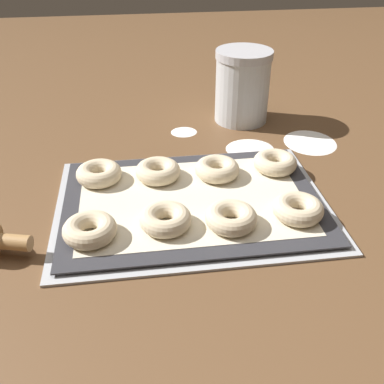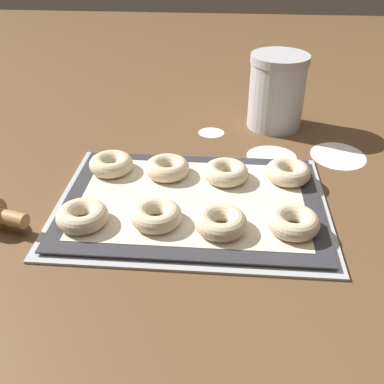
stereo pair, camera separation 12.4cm
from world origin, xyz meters
TOP-DOWN VIEW (x-y plane):
  - ground_plane at (0.00, 0.00)m, footprint 2.80×2.80m
  - baking_tray at (-0.01, -0.02)m, footprint 0.42×0.31m
  - baking_mat at (-0.01, -0.02)m, footprint 0.40×0.28m
  - bagel_front_far_left at (-0.16, -0.09)m, footprint 0.07×0.07m
  - bagel_front_mid_left at (-0.05, -0.08)m, footprint 0.07×0.07m
  - bagel_front_mid_right at (0.04, -0.09)m, footprint 0.07×0.07m
  - bagel_front_far_right at (0.14, -0.08)m, footprint 0.07×0.07m
  - bagel_back_far_left at (-0.15, 0.06)m, footprint 0.07×0.07m
  - bagel_back_mid_left at (-0.05, 0.06)m, footprint 0.07×0.07m
  - bagel_back_mid_right at (0.04, 0.05)m, footprint 0.07×0.07m
  - bagel_back_far_right at (0.15, 0.06)m, footprint 0.07×0.07m
  - flour_canister at (0.14, 0.29)m, footprint 0.12×0.12m
  - flour_patch_near at (0.13, 0.16)m, footprint 0.09×0.08m
  - flour_patch_far at (0.25, 0.17)m, footprint 0.10×0.11m
  - flour_patch_side at (0.01, 0.25)m, footprint 0.05×0.05m

SIDE VIEW (x-z plane):
  - ground_plane at x=0.00m, z-range 0.00..0.00m
  - flour_patch_near at x=0.13m, z-range 0.00..0.00m
  - flour_patch_far at x=0.25m, z-range 0.00..0.00m
  - flour_patch_side at x=0.01m, z-range 0.00..0.00m
  - baking_tray at x=-0.01m, z-range 0.00..0.01m
  - baking_mat at x=-0.01m, z-range 0.01..0.01m
  - bagel_front_far_left at x=-0.16m, z-range 0.01..0.04m
  - bagel_front_mid_left at x=-0.05m, z-range 0.01..0.04m
  - bagel_front_mid_right at x=0.04m, z-range 0.01..0.04m
  - bagel_front_far_right at x=0.14m, z-range 0.01..0.04m
  - bagel_back_far_left at x=-0.15m, z-range 0.01..0.04m
  - bagel_back_mid_left at x=-0.05m, z-range 0.01..0.04m
  - bagel_back_mid_right at x=0.04m, z-range 0.01..0.04m
  - bagel_back_far_right at x=0.15m, z-range 0.01..0.04m
  - flour_canister at x=0.14m, z-range 0.00..0.15m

